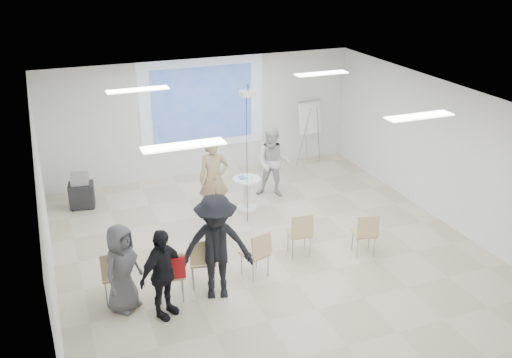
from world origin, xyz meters
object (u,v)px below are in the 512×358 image
object	(u,v)px
player_left	(214,174)
audience_outer	(121,263)
pedestal_table	(247,192)
chair_left_inner	(203,258)
chair_right_inner	(300,231)
player_right	(273,159)
chair_far_left	(115,272)
flipchart_easel	(309,117)
chair_center	(257,251)
chair_right_far	(366,231)
laptop	(202,258)
audience_mid	(216,240)
chair_left_mid	(171,271)
av_cart	(81,192)
audience_left	(162,268)

from	to	relation	value
player_left	audience_outer	world-z (taller)	player_left
pedestal_table	chair_left_inner	size ratio (longest dim) A/B	0.80
player_left	chair_right_inner	xyz separation A→B (m)	(1.02, -2.22, -0.49)
player_left	player_right	size ratio (longest dim) A/B	1.10
chair_far_left	flipchart_easel	bearing A→B (deg)	42.16
chair_center	audience_outer	distance (m)	2.41
chair_center	chair_right_inner	world-z (taller)	chair_center
pedestal_table	player_left	xyz separation A→B (m)	(-0.80, -0.12, 0.60)
pedestal_table	player_right	xyz separation A→B (m)	(0.84, 0.47, 0.51)
chair_right_inner	chair_right_far	bearing A→B (deg)	-11.79
player_left	chair_right_far	distance (m)	3.48
chair_left_inner	audience_outer	distance (m)	1.43
pedestal_table	chair_right_far	distance (m)	3.11
player_right	laptop	xyz separation A→B (m)	(-2.64, -3.04, -0.42)
chair_right_far	player_right	bearing A→B (deg)	114.01
player_left	chair_left_inner	size ratio (longest dim) A/B	2.14
pedestal_table	audience_outer	distance (m)	4.29
audience_outer	audience_mid	bearing A→B (deg)	-49.77
audience_outer	laptop	bearing A→B (deg)	-32.16
chair_left_mid	chair_left_inner	world-z (taller)	chair_left_mid
player_right	flipchart_easel	bearing A→B (deg)	74.96
chair_center	laptop	xyz separation A→B (m)	(-0.98, 0.17, -0.02)
chair_right_inner	laptop	xyz separation A→B (m)	(-2.02, -0.23, -0.02)
chair_right_far	audience_mid	distance (m)	3.11
player_left	chair_left_mid	bearing A→B (deg)	-113.35
chair_left_inner	chair_right_far	bearing A→B (deg)	9.15
av_cart	laptop	bearing A→B (deg)	-59.21
chair_right_inner	audience_outer	bearing A→B (deg)	-163.01
player_right	chair_left_inner	xyz separation A→B (m)	(-2.65, -3.14, -0.37)
chair_center	laptop	distance (m)	0.99
chair_left_mid	audience_mid	world-z (taller)	audience_mid
audience_left	laptop	bearing A→B (deg)	5.67
player_right	audience_mid	xyz separation A→B (m)	(-2.50, -3.49, 0.14)
audience_mid	chair_left_mid	bearing A→B (deg)	-175.40
laptop	audience_mid	xyz separation A→B (m)	(0.13, -0.45, 0.56)
player_left	chair_right_inner	world-z (taller)	player_left
player_right	audience_left	size ratio (longest dim) A/B	1.05
player_left	chair_center	distance (m)	2.67
laptop	audience_outer	bearing A→B (deg)	20.91
audience_mid	av_cart	bearing A→B (deg)	126.37
audience_mid	pedestal_table	bearing A→B (deg)	75.60
audience_mid	chair_right_inner	bearing A→B (deg)	34.43
laptop	audience_left	world-z (taller)	audience_left
chair_right_inner	chair_left_inner	bearing A→B (deg)	-161.58
player_left	av_cart	distance (m)	3.16
pedestal_table	chair_left_mid	bearing A→B (deg)	-130.05
chair_left_mid	chair_left_inner	size ratio (longest dim) A/B	1.00
player_left	av_cart	xyz separation A→B (m)	(-2.67, 1.57, -0.65)
chair_left_mid	chair_left_inner	xyz separation A→B (m)	(0.62, 0.22, -0.00)
chair_center	chair_right_far	distance (m)	2.21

